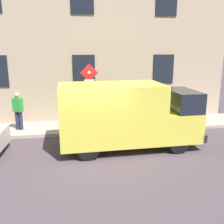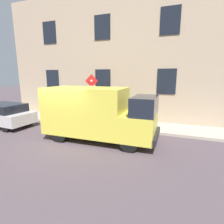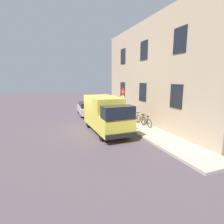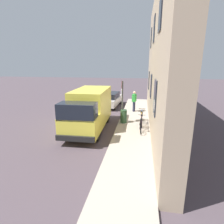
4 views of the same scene
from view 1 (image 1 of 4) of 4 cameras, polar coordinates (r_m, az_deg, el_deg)
name	(u,v)px [view 1 (image 1 of 4)]	position (r m, az deg, el deg)	size (l,w,h in m)	color
ground_plane	(93,154)	(9.58, -4.27, -9.25)	(80.00, 80.00, 0.00)	#4B3F45
sidewalk_slab	(87,127)	(12.54, -5.64, -3.26)	(2.11, 17.09, 0.14)	#A99C8D
building_facade	(83,39)	(13.39, -6.51, 15.80)	(0.75, 15.09, 8.43)	tan
sign_post_stacked	(89,88)	(11.28, -5.05, 5.26)	(0.17, 0.56, 2.87)	#474C47
delivery_van	(127,114)	(9.75, 3.27, -0.53)	(2.09, 5.36, 2.50)	#DDCE44
bicycle_black	(116,114)	(13.09, 0.89, -0.45)	(0.46, 1.71, 0.89)	black
bicycle_orange	(100,115)	(12.97, -2.63, -0.60)	(0.46, 1.71, 0.89)	black
bicycle_blue	(84,115)	(12.90, -6.20, -0.74)	(0.46, 1.72, 0.89)	black
pedestrian	(18,110)	(12.34, -20.07, 0.47)	(0.38, 0.46, 1.72)	#262B47
litter_bin	(90,120)	(11.73, -4.97, -1.82)	(0.44, 0.44, 0.90)	#2D5133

